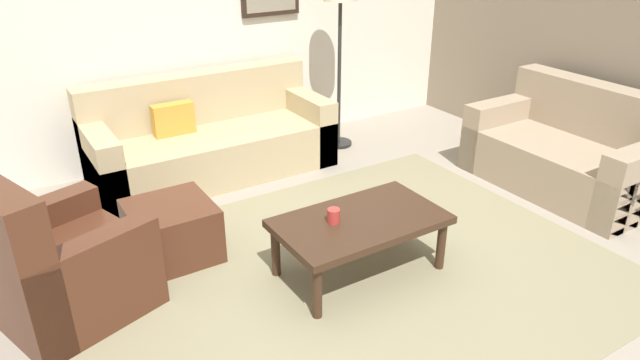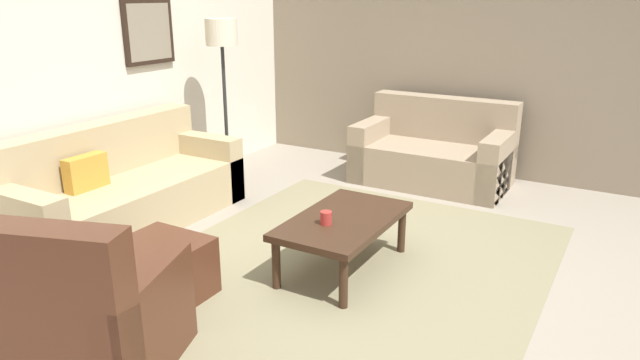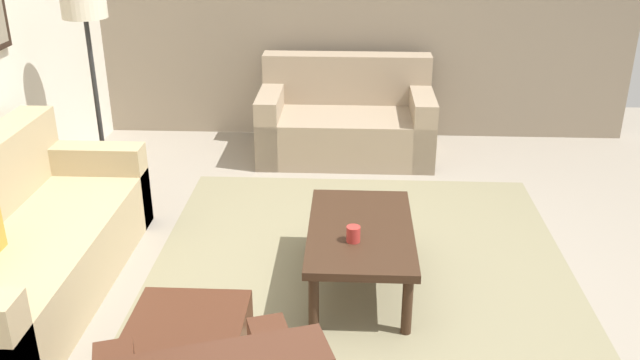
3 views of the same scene
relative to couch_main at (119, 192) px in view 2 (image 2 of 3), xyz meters
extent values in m
plane|color=gray|center=(0.13, -2.11, -0.30)|extent=(8.00, 8.00, 0.00)
cube|color=silver|center=(0.13, 0.49, 1.10)|extent=(6.00, 0.12, 2.80)
cube|color=gray|center=(3.13, -2.11, 1.10)|extent=(0.12, 5.20, 2.80)
cube|color=gray|center=(0.13, -2.11, -0.29)|extent=(3.53, 2.76, 0.01)
cube|color=tan|center=(0.00, -0.10, -0.09)|extent=(2.15, 0.88, 0.42)
cube|color=tan|center=(0.00, 0.22, 0.14)|extent=(2.15, 0.24, 0.88)
cube|color=tan|center=(-0.97, -0.10, 0.01)|extent=(0.20, 0.88, 0.62)
cube|color=tan|center=(0.98, -0.10, 0.01)|extent=(0.20, 0.88, 0.62)
cube|color=gold|center=(-0.30, 0.00, 0.26)|extent=(0.36, 0.12, 0.28)
cube|color=gray|center=(2.47, -1.97, -0.09)|extent=(0.91, 1.57, 0.42)
cube|color=gray|center=(2.81, -1.97, 0.14)|extent=(0.24, 1.57, 0.88)
cube|color=gray|center=(2.47, -1.29, 0.01)|extent=(0.91, 0.20, 0.62)
cube|color=gray|center=(2.47, -2.66, 0.01)|extent=(0.91, 0.20, 0.62)
cube|color=#4C2819|center=(-1.49, -1.49, -0.08)|extent=(1.01, 1.01, 0.44)
cube|color=#4C2819|center=(-1.78, -1.58, 0.18)|extent=(0.44, 0.82, 0.95)
cube|color=#4C2819|center=(-1.39, -1.79, 0.00)|extent=(0.81, 0.41, 0.60)
cube|color=#4C2819|center=(-1.59, -1.19, 0.00)|extent=(0.81, 0.41, 0.60)
cube|color=#4C2819|center=(-0.78, -1.25, -0.10)|extent=(0.56, 0.56, 0.40)
cylinder|color=#382316|center=(-0.28, -2.36, -0.12)|extent=(0.06, 0.06, 0.36)
cylinder|color=#382316|center=(0.70, -2.36, -0.12)|extent=(0.06, 0.06, 0.36)
cylinder|color=#382316|center=(-0.28, -1.84, -0.12)|extent=(0.06, 0.06, 0.36)
cylinder|color=#382316|center=(0.70, -1.84, -0.12)|extent=(0.06, 0.06, 0.36)
cube|color=#382316|center=(0.21, -2.10, 0.09)|extent=(1.10, 0.64, 0.05)
cylinder|color=#B2332D|center=(0.03, -2.05, 0.16)|extent=(0.08, 0.08, 0.09)
cylinder|color=black|center=(1.38, -0.10, -0.28)|extent=(0.28, 0.28, 0.03)
cylinder|color=#262626|center=(1.38, -0.10, 0.43)|extent=(0.04, 0.04, 1.45)
cylinder|color=beige|center=(1.38, -0.10, 1.28)|extent=(0.32, 0.32, 0.26)
cube|color=black|center=(0.90, 0.41, 1.29)|extent=(0.61, 0.04, 0.61)
cube|color=gray|center=(0.90, 0.39, 1.29)|extent=(0.53, 0.01, 0.53)
camera|label=1|loc=(-1.72, -4.69, 1.92)|focal=31.92mm
camera|label=2|loc=(-3.21, -3.87, 1.65)|focal=32.27mm
camera|label=3|loc=(-3.50, -2.03, 2.03)|focal=38.36mm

